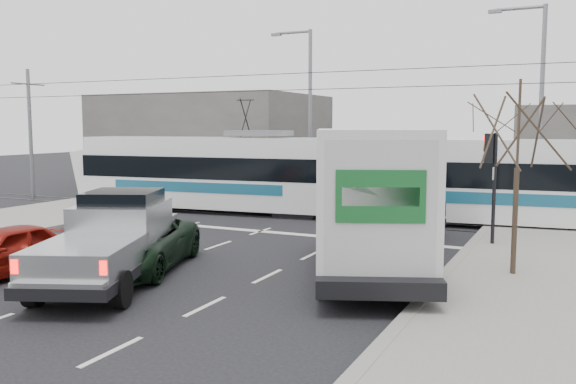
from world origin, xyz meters
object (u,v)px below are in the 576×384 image
at_px(street_lamp_far, 307,104).
at_px(silver_pickup, 114,238).
at_px(green_car, 137,244).
at_px(tram, 342,176).
at_px(red_car, 3,251).
at_px(bare_tree, 518,133).
at_px(traffic_signal, 491,164).
at_px(navy_pickup, 398,213).
at_px(box_truck, 369,204).
at_px(street_lamp_near, 537,99).

height_order(street_lamp_far, silver_pickup, street_lamp_far).
xyz_separation_m(silver_pickup, green_car, (-0.22, 1.16, -0.40)).
distance_m(tram, red_car, 14.31).
relative_size(bare_tree, traffic_signal, 1.39).
bearing_deg(bare_tree, silver_pickup, -153.76).
distance_m(street_lamp_far, silver_pickup, 18.68).
bearing_deg(navy_pickup, box_truck, -71.97).
distance_m(tram, navy_pickup, 5.80).
xyz_separation_m(street_lamp_near, red_car, (-11.91, -17.02, -4.43)).
xyz_separation_m(street_lamp_far, red_car, (-0.41, -19.02, -4.43)).
bearing_deg(navy_pickup, street_lamp_far, 139.65).
height_order(street_lamp_far, red_car, street_lamp_far).
bearing_deg(street_lamp_near, tram, -155.06).
bearing_deg(green_car, tram, 63.15).
bearing_deg(traffic_signal, street_lamp_near, 83.59).
xyz_separation_m(traffic_signal, silver_pickup, (-8.14, -8.57, -1.62)).
xyz_separation_m(street_lamp_near, street_lamp_far, (-11.50, 2.00, 0.00)).
bearing_deg(box_truck, silver_pickup, -172.16).
relative_size(tram, box_truck, 3.06).
relative_size(silver_pickup, red_car, 1.62).
xyz_separation_m(street_lamp_far, navy_pickup, (7.72, -9.88, -4.11)).
xyz_separation_m(street_lamp_near, tram, (-7.45, -3.46, -3.30)).
xyz_separation_m(bare_tree, silver_pickup, (-9.27, -4.57, -2.68)).
height_order(traffic_signal, tram, tram).
xyz_separation_m(street_lamp_far, tram, (4.05, -5.46, -3.30)).
bearing_deg(traffic_signal, navy_pickup, -172.62).
bearing_deg(green_car, silver_pickup, -97.26).
distance_m(street_lamp_near, box_truck, 13.57).
distance_m(navy_pickup, red_car, 12.23).
distance_m(traffic_signal, red_car, 14.74).
bearing_deg(bare_tree, tram, 133.90).
relative_size(traffic_signal, street_lamp_near, 0.40).
bearing_deg(red_car, street_lamp_near, 59.26).
bearing_deg(bare_tree, box_truck, -159.84).
height_order(traffic_signal, green_car, traffic_signal).
bearing_deg(box_truck, red_car, -175.85).
bearing_deg(street_lamp_far, red_car, -91.23).
relative_size(street_lamp_far, green_car, 1.75).
distance_m(bare_tree, street_lamp_far, 17.97).
distance_m(silver_pickup, green_car, 1.25).
height_order(bare_tree, red_car, bare_tree).
distance_m(tram, silver_pickup, 12.72).
bearing_deg(silver_pickup, box_truck, 7.71).
distance_m(silver_pickup, box_truck, 6.68).
bearing_deg(traffic_signal, red_car, -139.30).
xyz_separation_m(street_lamp_near, silver_pickup, (-8.99, -16.07, -4.00)).
relative_size(street_lamp_near, street_lamp_far, 1.00).
bearing_deg(traffic_signal, box_truck, -114.28).
bearing_deg(street_lamp_far, navy_pickup, -51.99).
height_order(street_lamp_far, box_truck, street_lamp_far).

